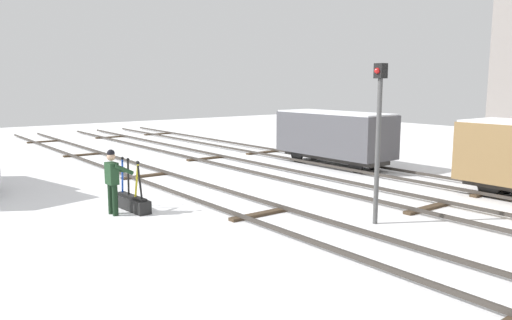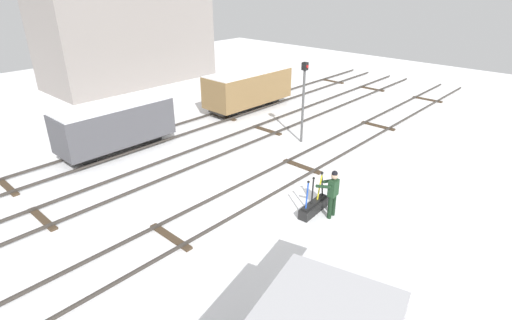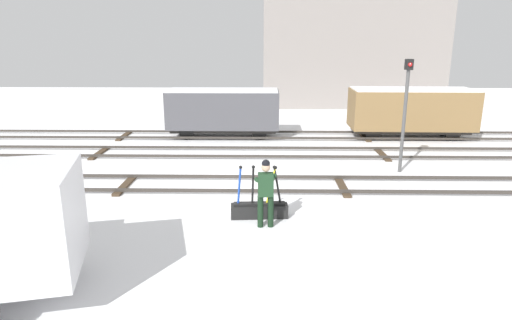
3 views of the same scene
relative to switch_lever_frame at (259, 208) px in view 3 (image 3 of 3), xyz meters
name	(u,v)px [view 3 (image 3 of 3)]	position (x,y,z in m)	size (l,w,h in m)	color
ground_plane	(233,187)	(-0.87, 2.48, -0.25)	(60.00, 60.00, 0.00)	white
track_main_line	(233,184)	(-0.87, 2.48, -0.14)	(44.00, 1.94, 0.18)	#38332D
track_siding_near	(240,152)	(-0.87, 6.59, -0.14)	(44.00, 1.94, 0.18)	#38332D
track_siding_far	(244,135)	(-0.87, 9.96, -0.14)	(44.00, 1.94, 0.18)	#38332D
switch_lever_frame	(259,208)	(0.00, 0.00, 0.00)	(1.54, 0.46, 1.45)	black
rail_worker	(266,189)	(0.16, -0.58, 0.75)	(0.57, 0.67, 1.77)	black
signal_post	(405,105)	(5.01, 4.28, 2.18)	(0.24, 0.32, 3.98)	#4C4C4C
apartment_building	(350,44)	(6.23, 21.66, 4.04)	(12.58, 5.75, 8.56)	gray
freight_car_mid_siding	(411,110)	(7.12, 9.96, 1.11)	(5.73, 2.24, 2.37)	#2D2B28
freight_car_back_track	(223,110)	(-1.84, 9.96, 1.08)	(5.30, 1.99, 2.31)	#2D2B28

